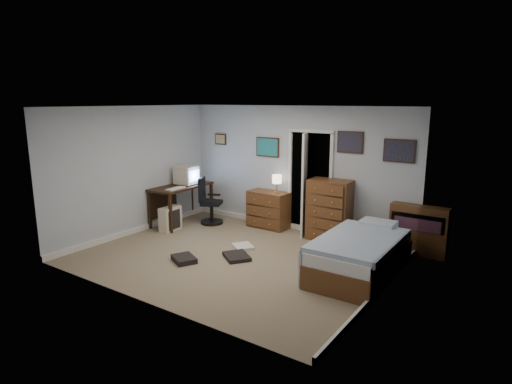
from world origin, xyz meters
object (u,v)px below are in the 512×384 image
(low_dresser, at_px, (268,209))
(bed, at_px, (360,254))
(computer_desk, at_px, (178,194))
(office_chair, at_px, (209,206))
(tall_dresser, at_px, (329,210))

(low_dresser, height_order, bed, low_dresser)
(computer_desk, xyz_separation_m, bed, (4.28, -0.49, -0.32))
(bed, bearing_deg, low_dresser, 152.24)
(computer_desk, relative_size, bed, 0.72)
(computer_desk, height_order, office_chair, office_chair)
(computer_desk, bearing_deg, tall_dresser, 10.29)
(low_dresser, bearing_deg, computer_desk, -154.06)
(tall_dresser, bearing_deg, low_dresser, 175.67)
(bed, bearing_deg, office_chair, 167.29)
(computer_desk, distance_m, office_chair, 0.72)
(tall_dresser, height_order, bed, tall_dresser)
(low_dresser, bearing_deg, office_chair, -156.02)
(office_chair, bearing_deg, computer_desk, -177.59)
(low_dresser, distance_m, bed, 2.78)
(office_chair, bearing_deg, low_dresser, -3.31)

